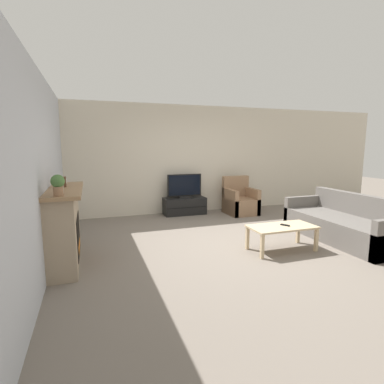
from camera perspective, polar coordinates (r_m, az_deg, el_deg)
The scene contains 13 objects.
ground_plane at distance 5.45m, azimuth 6.68°, elevation -9.42°, with size 24.00×24.00×0.00m, color slate.
wall_back at distance 7.63m, azimuth -1.71°, elevation 6.20°, with size 12.00×0.06×2.70m.
wall_left at distance 4.71m, azimuth -26.26°, elevation 3.65°, with size 0.06×12.00×2.70m.
fireplace at distance 4.72m, azimuth -23.15°, elevation -5.90°, with size 0.48×1.60×1.10m.
mantel_vase_left at distance 4.13m, azimuth -23.90°, elevation 0.87°, with size 0.09×0.09×0.18m.
mantel_clock at distance 4.76m, azimuth -23.26°, elevation 1.79°, with size 0.08×0.11×0.15m.
potted_plant at distance 3.92m, azimuth -24.20°, elevation 1.42°, with size 0.16×0.16×0.26m.
tv_stand at distance 7.48m, azimuth -1.43°, elevation -2.66°, with size 1.04×0.45×0.42m.
tv at distance 7.40m, azimuth -1.44°, elevation 1.01°, with size 0.87×0.18×0.59m.
armchair at distance 7.64m, azimuth 9.11°, elevation -1.85°, with size 0.70×0.76×0.93m.
coffee_table at distance 5.12m, azimuth 16.76°, elevation -6.76°, with size 1.09×0.53×0.41m.
remote at distance 5.13m, azimuth 17.32°, elevation -6.04°, with size 0.11×0.15×0.02m.
couch at distance 6.15m, azimuth 27.00°, elevation -5.59°, with size 0.95×2.16×0.82m.
Camera 1 is at (-2.26, -4.66, 1.70)m, focal length 28.00 mm.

